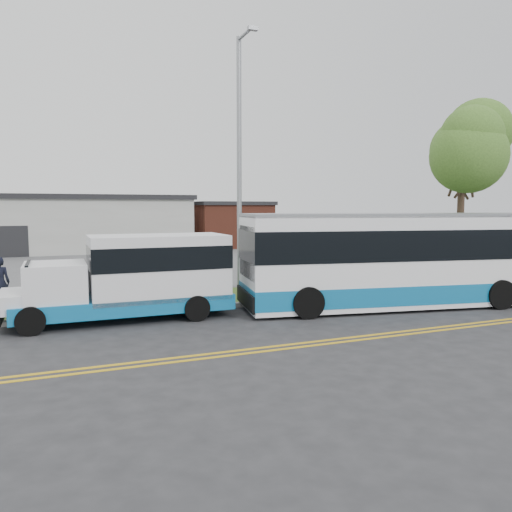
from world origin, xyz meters
name	(u,v)px	position (x,y,z in m)	size (l,w,h in m)	color
ground	(180,319)	(0.00, 0.00, 0.00)	(140.00, 140.00, 0.00)	#28282B
lane_line_north	(219,353)	(0.00, -3.85, 0.01)	(70.00, 0.12, 0.01)	gold
lane_line_south	(223,356)	(0.00, -4.15, 0.01)	(70.00, 0.12, 0.01)	gold
curb	(172,310)	(0.00, 1.10, 0.07)	(80.00, 0.30, 0.15)	#9E9B93
verge	(161,301)	(0.00, 2.90, 0.05)	(80.00, 3.30, 0.10)	#354E1A
parking_lot	(114,262)	(0.00, 17.00, 0.05)	(80.00, 25.00, 0.10)	#4C4C4F
commercial_building	(16,224)	(-6.00, 27.00, 2.18)	(25.40, 10.40, 4.35)	#9E9E99
brick_wing	(227,224)	(10.50, 26.00, 1.96)	(6.30, 7.30, 3.90)	brown
tree_east	(463,146)	(14.00, 3.00, 6.20)	(5.20, 5.20, 8.33)	#38271E
streetlight_near	(240,158)	(3.00, 2.73, 5.23)	(0.35, 1.53, 9.50)	gray
shuttle_bus	(137,274)	(-1.17, 0.60, 1.37)	(6.74, 2.32, 2.57)	#0E669F
transit_bus	(409,259)	(7.89, -0.90, 1.63)	(11.89, 4.59, 3.22)	white
pedestrian	(0,283)	(-5.20, 3.41, 0.96)	(0.63, 0.41, 1.72)	black
parked_car_a	(125,257)	(-0.13, 11.29, 0.87)	(1.63, 4.67, 1.54)	#AAAEB2
grocery_bag_right	(11,302)	(-4.90, 3.66, 0.26)	(0.32, 0.32, 0.32)	white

